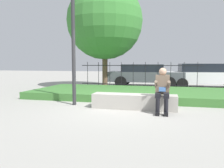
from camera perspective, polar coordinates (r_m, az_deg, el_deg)
ground_plane at (r=6.72m, az=2.50°, el=-6.30°), size 60.00×60.00×0.00m
stone_bench at (r=6.62m, az=5.79°, el=-4.78°), size 2.52×0.54×0.44m
person_seated_reader at (r=6.19m, az=13.02°, el=-1.13°), size 0.42×0.73×1.24m
grass_berm at (r=9.07m, az=5.49°, el=-2.40°), size 8.19×3.49×0.27m
iron_fence at (r=11.19m, az=7.13°, el=2.23°), size 6.19×0.03×1.43m
car_parked_center at (r=12.84m, az=8.56°, el=2.45°), size 4.29×2.12×1.31m
car_parked_right at (r=13.18m, az=23.33°, el=2.16°), size 4.76×2.18×1.35m
street_lamp at (r=7.32m, az=-10.13°, el=15.31°), size 0.28×0.28×4.33m
tree_behind_fence at (r=12.42m, az=-1.90°, el=15.96°), size 4.14×4.14×5.72m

